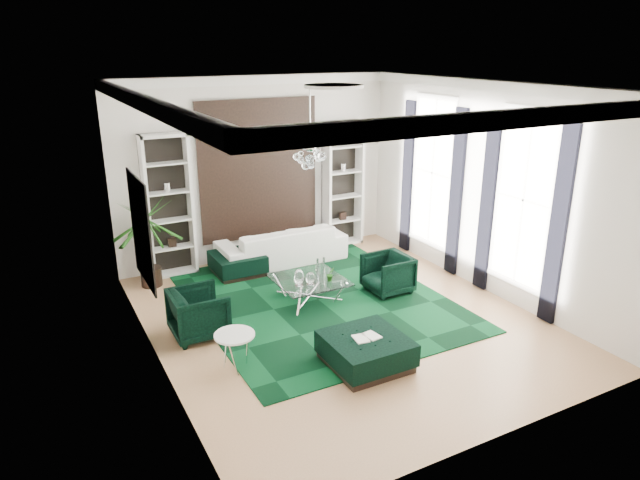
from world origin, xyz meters
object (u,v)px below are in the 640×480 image
ottoman_front (366,351)px  palm (147,232)px  armchair_right (388,274)px  ottoman_side (238,264)px  armchair_left (199,313)px  sofa (282,245)px  coffee_table (309,290)px  side_table (235,352)px

ottoman_front → palm: bearing=115.5°
armchair_right → ottoman_side: 3.03m
palm → armchair_left: bearing=-84.4°
sofa → palm: 2.79m
sofa → armchair_right: sofa is taller
ottoman_front → armchair_right: bearing=48.9°
armchair_left → ottoman_side: 2.57m
coffee_table → palm: bearing=139.6°
palm → armchair_right: bearing=-31.8°
sofa → coffee_table: 2.00m
coffee_table → side_table: size_ratio=2.08×
armchair_right → coffee_table: size_ratio=0.66×
armchair_left → coffee_table: (2.12, 0.35, -0.18)m
armchair_left → side_table: armchair_left is taller
armchair_right → ottoman_front: (-1.73, -1.98, -0.14)m
sofa → ottoman_front: (-0.63, -4.30, -0.17)m
ottoman_side → armchair_right: bearing=-44.7°
armchair_right → sofa: bearing=-154.6°
armchair_right → ottoman_front: size_ratio=0.72×
armchair_left → ottoman_front: size_ratio=0.77×
sofa → palm: palm is taller
coffee_table → palm: 3.21m
ottoman_front → palm: size_ratio=0.51×
coffee_table → palm: size_ratio=0.55×
armchair_right → ottoman_side: (-2.15, 2.13, -0.15)m
armchair_right → palm: size_ratio=0.36×
armchair_right → ottoman_side: size_ratio=0.82×
ottoman_side → ottoman_front: 4.13m
armchair_right → ottoman_side: armchair_right is taller
coffee_table → side_table: 2.52m
coffee_table → ottoman_front: size_ratio=1.09×
side_table → sofa: bearing=56.7°
armchair_left → palm: palm is taller
coffee_table → palm: (-2.35, 2.00, 0.88)m
ottoman_side → palm: palm is taller
coffee_table → ottoman_side: ottoman_side is taller
ottoman_side → side_table: (-1.27, -3.35, 0.06)m
palm → side_table: bearing=-83.9°
sofa → ottoman_front: bearing=81.6°
palm → ottoman_front: bearing=-64.5°
sofa → armchair_left: (-2.47, -2.31, -0.00)m
ottoman_front → side_table: 1.85m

